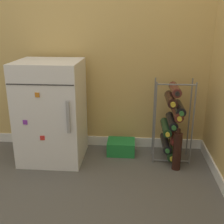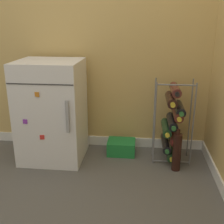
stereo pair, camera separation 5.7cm
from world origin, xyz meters
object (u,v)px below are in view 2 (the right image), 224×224
at_px(mini_fridge, 52,111).
at_px(loose_bottle_floor, 177,152).
at_px(wine_rack, 172,122).
at_px(soda_box, 121,147).

bearing_deg(mini_fridge, loose_bottle_floor, -6.61).
distance_m(wine_rack, loose_bottle_floor, 0.26).
xyz_separation_m(mini_fridge, soda_box, (0.60, 0.13, -0.37)).
height_order(mini_fridge, wine_rack, mini_fridge).
bearing_deg(mini_fridge, wine_rack, 3.14).
relative_size(wine_rack, loose_bottle_floor, 1.99).
bearing_deg(wine_rack, mini_fridge, -176.86).
relative_size(mini_fridge, wine_rack, 1.21).
bearing_deg(mini_fridge, soda_box, 11.91).
relative_size(mini_fridge, soda_box, 3.46).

